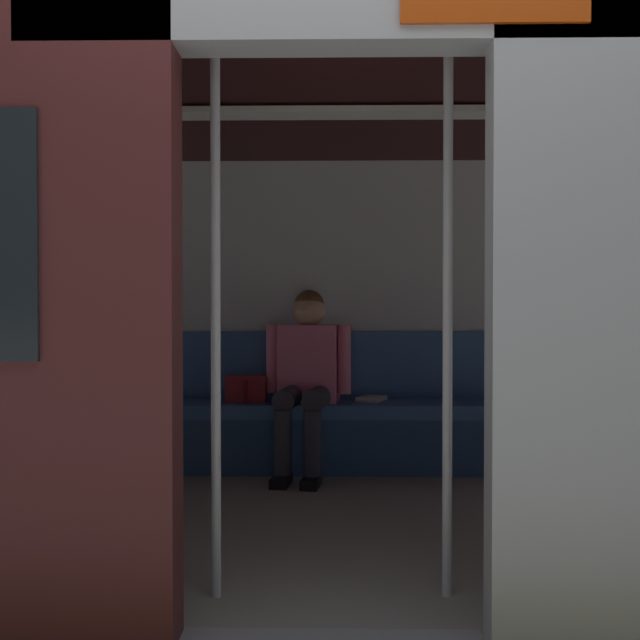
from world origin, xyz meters
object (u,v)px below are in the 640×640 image
object	(u,v)px
grab_pole_door	(216,318)
grab_pole_far	(448,318)
handbag	(247,389)
person_seated	(307,369)
train_car	(320,224)
book	(371,399)
bench_seat	(332,418)

from	to	relation	value
grab_pole_door	grab_pole_far	xyz separation A→B (m)	(-0.84, -0.02, 0.00)
handbag	grab_pole_far	xyz separation A→B (m)	(-0.98, 2.06, 0.49)
handbag	grab_pole_far	distance (m)	2.33
handbag	person_seated	bearing A→B (deg)	168.40
train_car	book	xyz separation A→B (m)	(-0.32, -1.21, -1.00)
train_car	person_seated	distance (m)	1.34
book	grab_pole_door	xyz separation A→B (m)	(0.68, 2.14, 0.56)
grab_pole_door	book	bearing A→B (deg)	-107.69
person_seated	handbag	size ratio (longest dim) A/B	4.52
person_seated	handbag	distance (m)	0.43
person_seated	train_car	bearing A→B (deg)	95.37
person_seated	grab_pole_far	bearing A→B (deg)	106.42
train_car	handbag	world-z (taller)	train_car
train_car	book	distance (m)	1.61
person_seated	book	distance (m)	0.49
bench_seat	book	bearing A→B (deg)	-161.42
person_seated	grab_pole_far	distance (m)	2.09
train_car	book	world-z (taller)	train_car
bench_seat	handbag	world-z (taller)	handbag
person_seated	handbag	world-z (taller)	person_seated
book	grab_pole_door	distance (m)	2.31
train_car	grab_pole_far	distance (m)	1.12
person_seated	grab_pole_door	xyz separation A→B (m)	(0.26, 2.00, 0.35)
handbag	book	distance (m)	0.82
bench_seat	book	distance (m)	0.30
grab_pole_door	train_car	bearing A→B (deg)	-111.42
handbag	grab_pole_far	world-z (taller)	grab_pole_far
book	person_seated	bearing A→B (deg)	40.51
bench_seat	handbag	bearing A→B (deg)	-3.00
train_car	person_seated	size ratio (longest dim) A/B	5.44
person_seated	grab_pole_far	xyz separation A→B (m)	(-0.58, 1.98, 0.35)
handbag	grab_pole_door	xyz separation A→B (m)	(-0.13, 2.08, 0.49)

